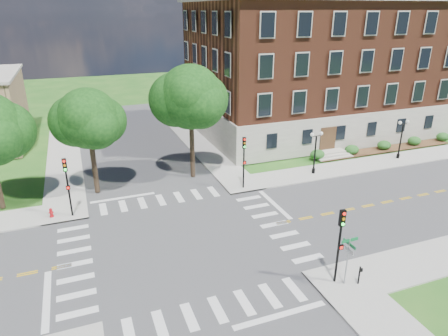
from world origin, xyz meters
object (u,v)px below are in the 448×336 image
object	(u,v)px
traffic_signal_se	(340,237)
street_sign_pole	(348,252)
traffic_signal_ne	(244,156)
push_button_post	(360,274)
twin_lamp_west	(315,150)
fire_hydrant	(51,213)
traffic_signal_nw	(67,180)
twin_lamp_east	(401,137)

from	to	relation	value
traffic_signal_se	street_sign_pole	size ratio (longest dim) A/B	1.55
traffic_signal_se	traffic_signal_ne	bearing A→B (deg)	89.11
traffic_signal_se	push_button_post	bearing A→B (deg)	-31.33
push_button_post	traffic_signal_ne	bearing A→B (deg)	93.56
twin_lamp_west	fire_hydrant	xyz separation A→B (m)	(-24.18, -0.46, -2.06)
traffic_signal_se	fire_hydrant	distance (m)	21.90
traffic_signal_se	fire_hydrant	bearing A→B (deg)	137.72
traffic_signal_se	street_sign_pole	distance (m)	1.04
push_button_post	traffic_signal_se	bearing A→B (deg)	148.67
traffic_signal_nw	traffic_signal_ne	bearing A→B (deg)	0.45
traffic_signal_se	twin_lamp_west	xyz separation A→B (m)	(8.10, 15.08, -0.66)
twin_lamp_east	street_sign_pole	distance (m)	24.54
traffic_signal_nw	twin_lamp_east	world-z (taller)	traffic_signal_nw
traffic_signal_ne	twin_lamp_west	bearing A→B (deg)	5.05
traffic_signal_se	twin_lamp_east	bearing A→B (deg)	39.03
traffic_signal_se	twin_lamp_west	world-z (taller)	traffic_signal_se
twin_lamp_east	push_button_post	xyz separation A→B (m)	(-17.96, -16.20, -1.73)
traffic_signal_se	fire_hydrant	size ratio (longest dim) A/B	6.40
traffic_signal_se	push_button_post	world-z (taller)	traffic_signal_se
traffic_signal_nw	fire_hydrant	distance (m)	3.14
traffic_signal_nw	traffic_signal_se	bearing A→B (deg)	-44.44
traffic_signal_ne	fire_hydrant	bearing A→B (deg)	179.16
twin_lamp_east	traffic_signal_nw	bearing A→B (deg)	-177.90
twin_lamp_east	traffic_signal_se	bearing A→B (deg)	-140.97
twin_lamp_east	fire_hydrant	xyz separation A→B (m)	(-35.20, -0.88, -2.06)
push_button_post	twin_lamp_east	bearing A→B (deg)	42.06
traffic_signal_ne	push_button_post	xyz separation A→B (m)	(0.94, -15.09, -2.39)
twin_lamp_west	twin_lamp_east	size ratio (longest dim) A/B	1.00
traffic_signal_ne	twin_lamp_east	world-z (taller)	traffic_signal_ne
traffic_signal_se	traffic_signal_nw	distance (m)	20.37
traffic_signal_nw	twin_lamp_west	size ratio (longest dim) A/B	1.13
twin_lamp_west	twin_lamp_east	distance (m)	11.03
street_sign_pole	traffic_signal_ne	bearing A→B (deg)	90.72
push_button_post	twin_lamp_west	bearing A→B (deg)	66.28
street_sign_pole	fire_hydrant	xyz separation A→B (m)	(-16.48, 15.00, -1.84)
twin_lamp_east	push_button_post	world-z (taller)	twin_lamp_east
traffic_signal_se	twin_lamp_east	size ratio (longest dim) A/B	1.13
traffic_signal_se	traffic_signal_nw	bearing A→B (deg)	135.56
twin_lamp_west	street_sign_pole	world-z (taller)	twin_lamp_west
traffic_signal_nw	street_sign_pole	world-z (taller)	traffic_signal_nw
traffic_signal_ne	traffic_signal_se	bearing A→B (deg)	-90.89
traffic_signal_nw	twin_lamp_east	bearing A→B (deg)	2.10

